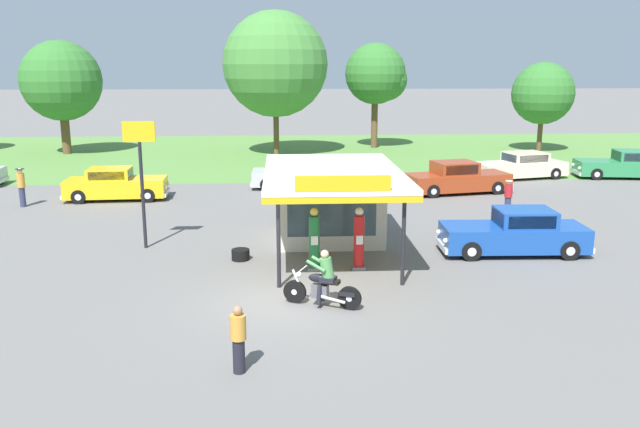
{
  "coord_description": "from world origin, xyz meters",
  "views": [
    {
      "loc": [
        0.01,
        -17.07,
        6.39
      ],
      "look_at": [
        1.27,
        4.45,
        1.4
      ],
      "focal_mm": 36.53,
      "sensor_mm": 36.0,
      "label": 1
    }
  ],
  "objects_px": {
    "bystander_chatting_near_pumps": "(238,338)",
    "spare_tire_stack": "(241,255)",
    "parked_car_back_row_right": "(115,185)",
    "gas_pump_offside": "(359,241)",
    "bystander_strolling_foreground": "(21,186)",
    "roadside_pole_sign": "(141,162)",
    "parked_car_back_row_far_right": "(457,179)",
    "bystander_admiring_sedan": "(508,196)",
    "parked_car_second_row_spare": "(296,175)",
    "parked_car_back_row_centre_right": "(626,166)",
    "gas_pump_nearside": "(314,242)",
    "motorcycle_with_rider": "(323,283)",
    "featured_classic_sedan": "(515,234)",
    "parked_car_back_row_far_left": "(520,166)"
  },
  "relations": [
    {
      "from": "gas_pump_nearside",
      "to": "parked_car_back_row_right",
      "type": "distance_m",
      "value": 14.54
    },
    {
      "from": "parked_car_back_row_centre_right",
      "to": "bystander_chatting_near_pumps",
      "type": "xyz_separation_m",
      "value": [
        -20.51,
        -22.83,
        0.07
      ]
    },
    {
      "from": "parked_car_back_row_far_left",
      "to": "bystander_admiring_sedan",
      "type": "relative_size",
      "value": 3.82
    },
    {
      "from": "bystander_chatting_near_pumps",
      "to": "spare_tire_stack",
      "type": "bearing_deg",
      "value": 93.24
    },
    {
      "from": "roadside_pole_sign",
      "to": "bystander_chatting_near_pumps",
      "type": "bearing_deg",
      "value": -68.24
    },
    {
      "from": "gas_pump_offside",
      "to": "parked_car_back_row_right",
      "type": "height_order",
      "value": "gas_pump_offside"
    },
    {
      "from": "bystander_chatting_near_pumps",
      "to": "parked_car_back_row_right",
      "type": "bearing_deg",
      "value": 110.92
    },
    {
      "from": "parked_car_back_row_far_right",
      "to": "bystander_admiring_sedan",
      "type": "bearing_deg",
      "value": -78.74
    },
    {
      "from": "gas_pump_nearside",
      "to": "bystander_admiring_sedan",
      "type": "relative_size",
      "value": 1.35
    },
    {
      "from": "parked_car_back_row_centre_right",
      "to": "spare_tire_stack",
      "type": "distance_m",
      "value": 25.61
    },
    {
      "from": "parked_car_back_row_right",
      "to": "parked_car_second_row_spare",
      "type": "relative_size",
      "value": 1.0
    },
    {
      "from": "gas_pump_offside",
      "to": "roadside_pole_sign",
      "type": "distance_m",
      "value": 8.1
    },
    {
      "from": "gas_pump_offside",
      "to": "parked_car_second_row_spare",
      "type": "relative_size",
      "value": 0.41
    },
    {
      "from": "gas_pump_offside",
      "to": "spare_tire_stack",
      "type": "relative_size",
      "value": 3.34
    },
    {
      "from": "roadside_pole_sign",
      "to": "parked_car_back_row_right",
      "type": "bearing_deg",
      "value": 109.95
    },
    {
      "from": "gas_pump_nearside",
      "to": "parked_car_back_row_far_right",
      "type": "relative_size",
      "value": 0.36
    },
    {
      "from": "bystander_chatting_near_pumps",
      "to": "motorcycle_with_rider",
      "type": "bearing_deg",
      "value": 61.63
    },
    {
      "from": "parked_car_back_row_centre_right",
      "to": "parked_car_back_row_far_right",
      "type": "xyz_separation_m",
      "value": [
        -10.77,
        -3.8,
        0.01
      ]
    },
    {
      "from": "parked_car_back_row_right",
      "to": "spare_tire_stack",
      "type": "relative_size",
      "value": 8.21
    },
    {
      "from": "featured_classic_sedan",
      "to": "parked_car_back_row_far_right",
      "type": "bearing_deg",
      "value": 85.5
    },
    {
      "from": "gas_pump_offside",
      "to": "parked_car_back_row_far_right",
      "type": "xyz_separation_m",
      "value": [
        6.39,
        12.11,
        -0.2
      ]
    },
    {
      "from": "bystander_admiring_sedan",
      "to": "spare_tire_stack",
      "type": "height_order",
      "value": "bystander_admiring_sedan"
    },
    {
      "from": "parked_car_back_row_right",
      "to": "bystander_chatting_near_pumps",
      "type": "relative_size",
      "value": 3.29
    },
    {
      "from": "parked_car_back_row_centre_right",
      "to": "bystander_chatting_near_pumps",
      "type": "height_order",
      "value": "parked_car_back_row_centre_right"
    },
    {
      "from": "gas_pump_offside",
      "to": "spare_tire_stack",
      "type": "bearing_deg",
      "value": 162.44
    },
    {
      "from": "motorcycle_with_rider",
      "to": "bystander_strolling_foreground",
      "type": "xyz_separation_m",
      "value": [
        -12.88,
        13.23,
        0.31
      ]
    },
    {
      "from": "gas_pump_nearside",
      "to": "parked_car_back_row_far_right",
      "type": "height_order",
      "value": "gas_pump_nearside"
    },
    {
      "from": "spare_tire_stack",
      "to": "bystander_strolling_foreground",
      "type": "bearing_deg",
      "value": 139.65
    },
    {
      "from": "bystander_admiring_sedan",
      "to": "bystander_strolling_foreground",
      "type": "distance_m",
      "value": 21.73
    },
    {
      "from": "motorcycle_with_rider",
      "to": "featured_classic_sedan",
      "type": "relative_size",
      "value": 0.41
    },
    {
      "from": "gas_pump_offside",
      "to": "bystander_chatting_near_pumps",
      "type": "bearing_deg",
      "value": -115.82
    },
    {
      "from": "bystander_admiring_sedan",
      "to": "bystander_strolling_foreground",
      "type": "relative_size",
      "value": 0.84
    },
    {
      "from": "bystander_admiring_sedan",
      "to": "spare_tire_stack",
      "type": "relative_size",
      "value": 2.48
    },
    {
      "from": "parked_car_second_row_spare",
      "to": "parked_car_back_row_far_right",
      "type": "bearing_deg",
      "value": -12.89
    },
    {
      "from": "parked_car_back_row_centre_right",
      "to": "bystander_strolling_foreground",
      "type": "xyz_separation_m",
      "value": [
        -31.37,
        -5.86,
        0.25
      ]
    },
    {
      "from": "parked_car_back_row_centre_right",
      "to": "parked_car_second_row_spare",
      "type": "xyz_separation_m",
      "value": [
        -18.82,
        -1.96,
        -0.03
      ]
    },
    {
      "from": "roadside_pole_sign",
      "to": "parked_car_back_row_far_right",
      "type": "bearing_deg",
      "value": 34.08
    },
    {
      "from": "parked_car_back_row_far_right",
      "to": "bystander_admiring_sedan",
      "type": "distance_m",
      "value": 4.89
    },
    {
      "from": "roadside_pole_sign",
      "to": "spare_tire_stack",
      "type": "bearing_deg",
      "value": -25.77
    },
    {
      "from": "roadside_pole_sign",
      "to": "gas_pump_nearside",
      "type": "bearing_deg",
      "value": -26.16
    },
    {
      "from": "featured_classic_sedan",
      "to": "bystander_admiring_sedan",
      "type": "bearing_deg",
      "value": 73.07
    },
    {
      "from": "parked_car_back_row_right",
      "to": "parked_car_back_row_far_right",
      "type": "height_order",
      "value": "parked_car_back_row_far_right"
    },
    {
      "from": "gas_pump_offside",
      "to": "motorcycle_with_rider",
      "type": "distance_m",
      "value": 3.47
    },
    {
      "from": "parked_car_back_row_far_right",
      "to": "gas_pump_offside",
      "type": "bearing_deg",
      "value": -117.82
    },
    {
      "from": "gas_pump_offside",
      "to": "featured_classic_sedan",
      "type": "height_order",
      "value": "gas_pump_offside"
    },
    {
      "from": "parked_car_back_row_far_right",
      "to": "bystander_strolling_foreground",
      "type": "distance_m",
      "value": 20.7
    },
    {
      "from": "motorcycle_with_rider",
      "to": "parked_car_back_row_far_left",
      "type": "bearing_deg",
      "value": 57.25
    },
    {
      "from": "parked_car_back_row_far_left",
      "to": "bystander_admiring_sedan",
      "type": "xyz_separation_m",
      "value": [
        -3.73,
        -8.78,
        0.11
      ]
    },
    {
      "from": "bystander_chatting_near_pumps",
      "to": "bystander_strolling_foreground",
      "type": "relative_size",
      "value": 0.84
    },
    {
      "from": "gas_pump_offside",
      "to": "parked_car_second_row_spare",
      "type": "xyz_separation_m",
      "value": [
        -1.66,
        13.95,
        -0.24
      ]
    }
  ]
}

